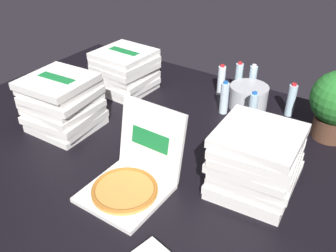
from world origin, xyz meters
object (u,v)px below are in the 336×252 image
pizza_stack_center_far (256,162)px  water_bottle_4 (239,77)px  water_bottle_5 (291,100)px  water_bottle_0 (224,98)px  water_bottle_2 (252,80)px  pizza_stack_left_mid (63,104)px  water_bottle_3 (253,109)px  pizza_stack_center_near (125,71)px  ice_bucket (248,96)px  open_pizza_box (132,176)px  water_bottle_1 (221,80)px

pizza_stack_center_far → water_bottle_4: 1.17m
pizza_stack_center_far → water_bottle_5: bearing=96.4°
water_bottle_0 → pizza_stack_center_far: bearing=-52.5°
water_bottle_2 → pizza_stack_center_far: bearing=-66.4°
pizza_stack_left_mid → water_bottle_3: 1.25m
water_bottle_0 → pizza_stack_left_mid: bearing=-135.2°
water_bottle_0 → water_bottle_4: 0.38m
water_bottle_4 → pizza_stack_center_near: bearing=-146.8°
ice_bucket → water_bottle_0: (-0.11, -0.18, 0.04)m
pizza_stack_center_far → open_pizza_box: bearing=-147.2°
pizza_stack_center_far → water_bottle_1: (-0.65, 0.90, -0.07)m
pizza_stack_center_near → ice_bucket: size_ratio=1.55×
water_bottle_3 → water_bottle_5: size_ratio=1.00×
ice_bucket → water_bottle_5: 0.30m
water_bottle_0 → water_bottle_3: same height
water_bottle_2 → pizza_stack_center_near: bearing=-149.5°
pizza_stack_center_near → open_pizza_box: bearing=-48.5°
water_bottle_0 → water_bottle_5: same height
ice_bucket → water_bottle_0: 0.21m
pizza_stack_center_far → water_bottle_4: size_ratio=1.84×
open_pizza_box → pizza_stack_center_far: (0.53, 0.34, 0.10)m
pizza_stack_center_near → pizza_stack_left_mid: size_ratio=0.95×
open_pizza_box → ice_bucket: 1.18m
pizza_stack_center_far → water_bottle_0: (-0.50, 0.65, -0.07)m
pizza_stack_center_near → water_bottle_2: bearing=30.5°
pizza_stack_center_far → water_bottle_1: size_ratio=1.84×
pizza_stack_center_far → ice_bucket: bearing=115.3°
water_bottle_1 → water_bottle_4: same height
pizza_stack_left_mid → water_bottle_2: pizza_stack_left_mid is taller
pizza_stack_left_mid → water_bottle_5: pizza_stack_left_mid is taller
water_bottle_5 → water_bottle_1: bearing=178.7°
pizza_stack_center_near → water_bottle_1: size_ratio=1.77×
pizza_stack_center_far → pizza_stack_left_mid: pizza_stack_left_mid is taller
pizza_stack_left_mid → water_bottle_0: size_ratio=1.86×
water_bottle_0 → water_bottle_1: (-0.15, 0.25, 0.00)m
pizza_stack_left_mid → water_bottle_5: 1.55m
water_bottle_3 → water_bottle_4: same height
open_pizza_box → water_bottle_4: bearing=91.4°
ice_bucket → water_bottle_5: (0.29, 0.05, 0.04)m
water_bottle_1 → water_bottle_2: (0.20, 0.14, 0.00)m
open_pizza_box → pizza_stack_center_far: bearing=32.8°
water_bottle_5 → pizza_stack_center_far: bearing=-83.6°
pizza_stack_center_near → water_bottle_4: (0.74, 0.49, -0.04)m
ice_bucket → water_bottle_4: bearing=131.9°
pizza_stack_left_mid → ice_bucket: pizza_stack_left_mid is taller
water_bottle_5 → pizza_stack_left_mid: bearing=-139.4°
open_pizza_box → pizza_stack_left_mid: bearing=163.8°
water_bottle_0 → water_bottle_4: bearing=99.7°
water_bottle_0 → water_bottle_5: 0.46m
water_bottle_3 → pizza_stack_left_mid: bearing=-143.7°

